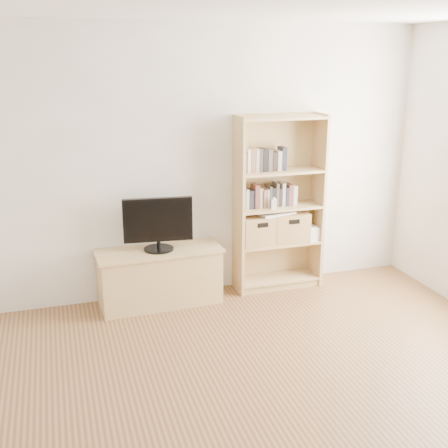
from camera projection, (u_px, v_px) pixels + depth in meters
name	position (u px, v px, depth m)	size (l,w,h in m)	color
floor	(305.00, 443.00, 3.48)	(4.50, 5.00, 0.01)	brown
back_wall	(199.00, 164.00, 5.38)	(4.50, 0.02, 2.60)	beige
tv_stand	(160.00, 278.00, 5.36)	(1.14, 0.43, 0.52)	tan
bookshelf	(279.00, 204.00, 5.58)	(0.88, 0.31, 1.76)	tan
television	(158.00, 224.00, 5.21)	(0.64, 0.05, 0.50)	black
books_row_mid	(279.00, 195.00, 5.57)	(0.79, 0.15, 0.21)	#2C201D
books_row_upper	(261.00, 161.00, 5.42)	(0.36, 0.13, 0.19)	#2C201D
baby_monitor	(274.00, 204.00, 5.46)	(0.05, 0.03, 0.10)	white
basket_left	(257.00, 229.00, 5.58)	(0.36, 0.29, 0.29)	#AF854F
basket_right	(288.00, 226.00, 5.68)	(0.36, 0.30, 0.30)	#AF854F
laptop	(275.00, 212.00, 5.59)	(0.36, 0.25, 0.03)	silver
magazine_stack	(306.00, 233.00, 5.76)	(0.18, 0.27, 0.12)	beige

